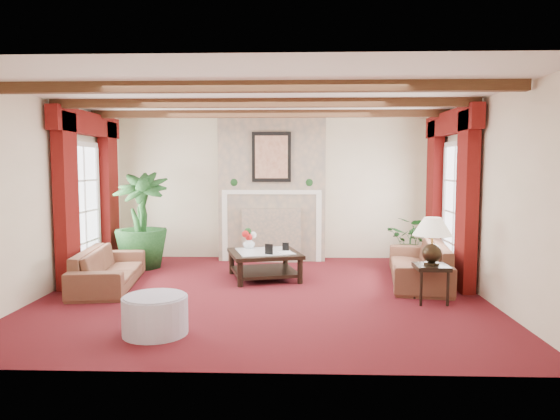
{
  "coord_description": "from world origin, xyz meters",
  "views": [
    {
      "loc": [
        0.47,
        -6.89,
        1.78
      ],
      "look_at": [
        0.22,
        0.4,
        1.14
      ],
      "focal_mm": 32.0,
      "sensor_mm": 36.0,
      "label": 1
    }
  ],
  "objects_px": {
    "sofa_right": "(419,256)",
    "ottoman": "(155,315)",
    "coffee_table": "(264,265)",
    "potted_palm": "(141,241)",
    "side_table": "(431,284)",
    "sofa_left": "(109,262)"
  },
  "relations": [
    {
      "from": "sofa_right",
      "to": "ottoman",
      "type": "height_order",
      "value": "sofa_right"
    },
    {
      "from": "ottoman",
      "to": "coffee_table",
      "type": "bearing_deg",
      "value": 69.64
    },
    {
      "from": "potted_palm",
      "to": "sofa_right",
      "type": "bearing_deg",
      "value": -11.77
    },
    {
      "from": "coffee_table",
      "to": "side_table",
      "type": "bearing_deg",
      "value": -45.46
    },
    {
      "from": "potted_palm",
      "to": "ottoman",
      "type": "height_order",
      "value": "potted_palm"
    },
    {
      "from": "sofa_right",
      "to": "potted_palm",
      "type": "relative_size",
      "value": 1.26
    },
    {
      "from": "sofa_left",
      "to": "sofa_right",
      "type": "xyz_separation_m",
      "value": [
        4.66,
        0.43,
        0.03
      ]
    },
    {
      "from": "sofa_right",
      "to": "ottoman",
      "type": "relative_size",
      "value": 3.09
    },
    {
      "from": "sofa_left",
      "to": "potted_palm",
      "type": "height_order",
      "value": "potted_palm"
    },
    {
      "from": "sofa_left",
      "to": "sofa_right",
      "type": "height_order",
      "value": "sofa_right"
    },
    {
      "from": "sofa_left",
      "to": "sofa_right",
      "type": "bearing_deg",
      "value": -92.56
    },
    {
      "from": "coffee_table",
      "to": "side_table",
      "type": "xyz_separation_m",
      "value": [
        2.27,
        -1.32,
        0.03
      ]
    },
    {
      "from": "side_table",
      "to": "sofa_left",
      "type": "bearing_deg",
      "value": 170.99
    },
    {
      "from": "sofa_right",
      "to": "side_table",
      "type": "xyz_separation_m",
      "value": [
        -0.12,
        -1.15,
        -0.15
      ]
    },
    {
      "from": "side_table",
      "to": "ottoman",
      "type": "xyz_separation_m",
      "value": [
        -3.26,
        -1.35,
        -0.05
      ]
    },
    {
      "from": "potted_palm",
      "to": "sofa_left",
      "type": "bearing_deg",
      "value": -92.37
    },
    {
      "from": "side_table",
      "to": "ottoman",
      "type": "bearing_deg",
      "value": -157.55
    },
    {
      "from": "side_table",
      "to": "ottoman",
      "type": "height_order",
      "value": "side_table"
    },
    {
      "from": "sofa_right",
      "to": "sofa_left",
      "type": "bearing_deg",
      "value": -76.03
    },
    {
      "from": "sofa_right",
      "to": "side_table",
      "type": "bearing_deg",
      "value": 2.97
    },
    {
      "from": "coffee_table",
      "to": "side_table",
      "type": "distance_m",
      "value": 2.62
    },
    {
      "from": "sofa_left",
      "to": "side_table",
      "type": "height_order",
      "value": "sofa_left"
    }
  ]
}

